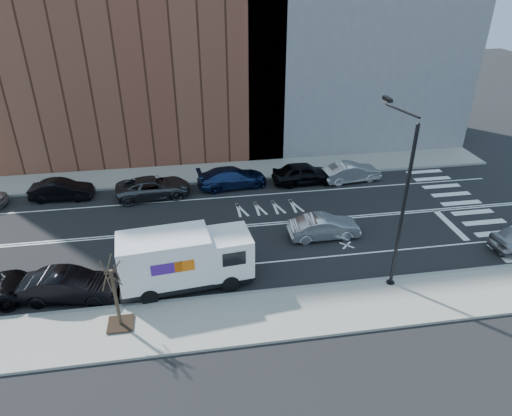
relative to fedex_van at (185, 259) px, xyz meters
name	(u,v)px	position (x,y,z in m)	size (l,w,h in m)	color
ground	(243,226)	(3.81, 5.60, -1.67)	(120.00, 120.00, 0.00)	black
sidewalk_near	(267,316)	(3.81, -3.20, -1.60)	(44.00, 3.60, 0.15)	gray
sidewalk_far	(228,171)	(3.81, 14.40, -1.60)	(44.00, 3.60, 0.15)	gray
curb_near	(261,292)	(3.81, -1.40, -1.59)	(44.00, 0.25, 0.17)	gray
curb_far	(231,180)	(3.81, 12.60, -1.59)	(44.00, 0.25, 0.17)	gray
crosswalk	(467,207)	(19.81, 5.60, -1.67)	(3.00, 14.00, 0.01)	white
road_markings	(243,226)	(3.81, 5.60, -1.67)	(40.00, 8.60, 0.01)	white
bldg_brick	(118,21)	(-4.19, 21.20, 9.33)	(26.00, 10.00, 22.00)	brown
streetlight	(400,197)	(10.81, -1.31, 3.41)	(0.44, 4.02, 9.34)	black
street_tree	(117,304)	(-3.19, -2.80, -0.22)	(1.20, 1.20, 3.75)	black
fedex_van	(185,259)	(0.00, 0.00, 0.00)	(7.17, 3.07, 3.18)	black
far_parked_b	(62,190)	(-8.67, 11.58, -0.95)	(1.54, 4.40, 1.45)	black
far_parked_c	(153,187)	(-2.09, 10.90, -0.93)	(2.47, 5.36, 1.49)	#414247
far_parked_d	(232,178)	(3.81, 11.63, -0.90)	(2.16, 5.30, 1.54)	navy
far_parked_e	(304,173)	(9.41, 11.40, -0.84)	(1.97, 4.90, 1.67)	black
far_parked_f	(351,172)	(13.20, 11.19, -0.92)	(1.58, 4.54, 1.50)	silver
driving_sedan	(324,227)	(8.64, 3.46, -0.94)	(1.55, 4.45, 1.47)	#B3B2B7
near_parked_rear_a	(70,286)	(-5.89, -0.21, -0.87)	(1.69, 4.85, 1.60)	black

